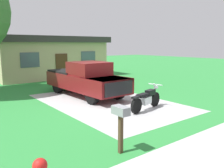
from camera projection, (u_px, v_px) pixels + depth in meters
ground_plane at (107, 102)px, 11.65m from camera, size 80.00×80.00×0.00m
driveway_pad at (107, 102)px, 11.65m from camera, size 5.09×8.03×0.01m
motorcycle at (146, 99)px, 10.24m from camera, size 2.18×0.85×1.09m
pickup_truck at (85, 79)px, 13.03m from camera, size 2.22×5.70×1.90m
mailbox at (121, 117)px, 6.03m from camera, size 0.26×0.48×1.26m
neighbor_house at (49, 56)px, 20.81m from camera, size 9.60×5.60×3.50m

